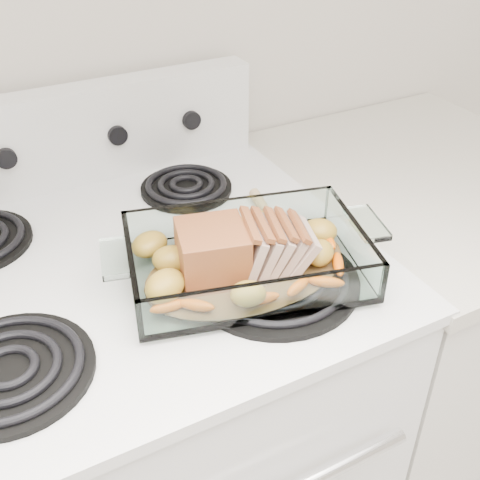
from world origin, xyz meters
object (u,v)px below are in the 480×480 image
counter_right (402,341)px  baking_dish (246,263)px  electric_range (143,446)px  pork_roast (235,252)px

counter_right → baking_dish: bearing=-165.8°
electric_range → baking_dish: (0.16, -0.13, 0.48)m
baking_dish → pork_roast: size_ratio=1.71×
baking_dish → pork_roast: bearing=-165.5°
electric_range → counter_right: bearing=-0.1°
electric_range → pork_roast: 0.54m
counter_right → electric_range: bearing=179.9°
baking_dish → pork_roast: 0.03m
electric_range → baking_dish: 0.52m
counter_right → pork_roast: bearing=-166.3°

